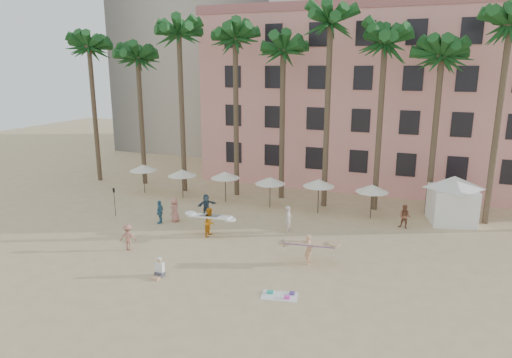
{
  "coord_description": "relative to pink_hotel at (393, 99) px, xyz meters",
  "views": [
    {
      "loc": [
        10.59,
        -21.03,
        11.22
      ],
      "look_at": [
        0.27,
        6.0,
        4.0
      ],
      "focal_mm": 32.0,
      "sensor_mm": 36.0,
      "label": 1
    }
  ],
  "objects": [
    {
      "name": "ground",
      "position": [
        -7.0,
        -26.0,
        -8.0
      ],
      "size": [
        120.0,
        120.0,
        0.0
      ],
      "primitive_type": "plane",
      "color": "#D1B789",
      "rests_on": "ground"
    },
    {
      "name": "palm_row",
      "position": [
        -6.49,
        -11.0,
        4.97
      ],
      "size": [
        44.4,
        5.4,
        16.3
      ],
      "color": "brown",
      "rests_on": "ground"
    },
    {
      "name": "pink_hotel",
      "position": [
        0.0,
        0.0,
        0.0
      ],
      "size": [
        35.0,
        14.0,
        16.0
      ],
      "primitive_type": "cube",
      "color": "pink",
      "rests_on": "ground"
    },
    {
      "name": "beach_towel",
      "position": [
        -2.66,
        -27.21,
        -7.97
      ],
      "size": [
        1.95,
        1.32,
        0.14
      ],
      "color": "white",
      "rests_on": "ground"
    },
    {
      "name": "umbrella_row",
      "position": [
        -10.0,
        -13.5,
        -5.67
      ],
      "size": [
        22.5,
        2.7,
        2.73
      ],
      "color": "#332B23",
      "rests_on": "ground"
    },
    {
      "name": "seated_man",
      "position": [
        -9.53,
        -27.5,
        -7.64
      ],
      "size": [
        0.46,
        0.8,
        1.04
      ],
      "color": "#3F3F4C",
      "rests_on": "ground"
    },
    {
      "name": "paddle",
      "position": [
        -18.33,
        -19.82,
        -6.59
      ],
      "size": [
        0.18,
        0.04,
        2.23
      ],
      "color": "black",
      "rests_on": "ground"
    },
    {
      "name": "cabana",
      "position": [
        5.61,
        -12.21,
        -5.93
      ],
      "size": [
        5.35,
        5.35,
        3.5
      ],
      "color": "white",
      "rests_on": "ground"
    },
    {
      "name": "beachgoers",
      "position": [
        -9.66,
        -19.21,
        -7.13
      ],
      "size": [
        17.49,
        11.12,
        1.88
      ],
      "color": "brown",
      "rests_on": "ground"
    },
    {
      "name": "carrier_yellow",
      "position": [
        -2.32,
        -22.96,
        -6.99
      ],
      "size": [
        2.98,
        1.64,
        1.8
      ],
      "color": "#E0A57E",
      "rests_on": "ground"
    },
    {
      "name": "carrier_white",
      "position": [
        -9.69,
        -20.94,
        -6.96
      ],
      "size": [
        3.19,
        1.02,
        1.96
      ],
      "color": "orange",
      "rests_on": "ground"
    }
  ]
}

